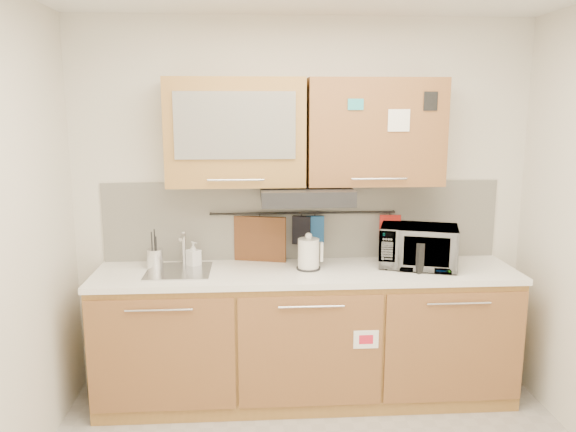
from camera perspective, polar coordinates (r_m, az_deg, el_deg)
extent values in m
plane|color=silver|center=(3.99, 1.49, 1.00)|extent=(3.20, 0.00, 3.20)
cube|color=#A9783C|center=(3.95, 1.83, -12.15)|extent=(2.80, 0.60, 0.88)
cube|color=black|center=(4.12, 1.79, -17.14)|extent=(2.80, 0.54, 0.10)
cube|color=olive|center=(3.68, -12.72, -13.71)|extent=(0.91, 0.02, 0.74)
cylinder|color=silver|center=(3.54, -13.00, -9.31)|extent=(0.41, 0.01, 0.01)
cube|color=olive|center=(3.65, 2.31, -13.63)|extent=(0.91, 0.02, 0.74)
cylinder|color=silver|center=(3.51, 2.39, -9.20)|extent=(0.41, 0.01, 0.01)
cube|color=olive|center=(3.86, 16.59, -12.72)|extent=(0.91, 0.02, 0.74)
cylinder|color=silver|center=(3.73, 16.98, -8.49)|extent=(0.41, 0.01, 0.01)
cube|color=white|center=(3.78, 1.89, -5.79)|extent=(2.82, 0.62, 0.04)
cube|color=silver|center=(4.00, 1.50, -0.44)|extent=(2.80, 0.02, 0.56)
cube|color=#A9783C|center=(3.75, -5.32, 8.46)|extent=(0.90, 0.35, 0.70)
cube|color=silver|center=(3.56, -5.42, 9.14)|extent=(0.76, 0.02, 0.42)
cube|color=olive|center=(3.83, 8.71, 8.44)|extent=(0.90, 0.35, 0.70)
cube|color=white|center=(3.68, 11.20, 9.51)|extent=(0.14, 0.00, 0.14)
cube|color=black|center=(3.73, 1.85, 2.16)|extent=(0.60, 0.46, 0.10)
cube|color=silver|center=(3.80, -11.04, -5.66)|extent=(0.42, 0.40, 0.03)
cylinder|color=silver|center=(3.92, -10.52, -3.25)|extent=(0.03, 0.03, 0.24)
cylinder|color=silver|center=(3.82, -10.71, -2.09)|extent=(0.02, 0.18, 0.02)
cylinder|color=black|center=(3.95, 1.56, 0.31)|extent=(1.30, 0.02, 0.02)
cylinder|color=silver|center=(3.90, -13.35, -4.25)|extent=(0.14, 0.14, 0.14)
cylinder|color=black|center=(3.89, -13.63, -3.38)|extent=(0.01, 0.01, 0.25)
cylinder|color=black|center=(3.87, -13.22, -3.66)|extent=(0.01, 0.01, 0.23)
cylinder|color=black|center=(3.90, -13.35, -3.22)|extent=(0.01, 0.01, 0.27)
cylinder|color=black|center=(3.87, -13.61, -3.87)|extent=(0.01, 0.01, 0.20)
cylinder|color=silver|center=(3.77, 2.09, -3.88)|extent=(0.17, 0.17, 0.21)
sphere|color=silver|center=(3.74, 2.11, -2.05)|extent=(0.05, 0.05, 0.05)
cube|color=silver|center=(3.80, 3.40, -3.64)|extent=(0.02, 0.03, 0.13)
cylinder|color=black|center=(3.80, 2.08, -5.30)|extent=(0.16, 0.16, 0.01)
cube|color=black|center=(3.89, 14.02, -3.81)|extent=(0.31, 0.24, 0.20)
cube|color=black|center=(3.84, 13.52, -2.54)|extent=(0.11, 0.14, 0.01)
cube|color=black|center=(3.89, 14.65, -2.40)|extent=(0.11, 0.14, 0.01)
imported|color=#999999|center=(3.92, 13.10, -3.03)|extent=(0.59, 0.48, 0.28)
imported|color=#999999|center=(3.89, -9.58, -3.84)|extent=(0.11, 0.11, 0.17)
cube|color=brown|center=(3.97, -2.86, -3.30)|extent=(0.36, 0.12, 0.46)
cube|color=#1E4F8B|center=(3.97, 2.76, -1.48)|extent=(0.13, 0.03, 0.21)
cube|color=black|center=(3.96, 1.38, -1.46)|extent=(0.13, 0.07, 0.20)
cube|color=#AE1E17|center=(4.06, 10.31, -1.17)|extent=(0.15, 0.04, 0.18)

